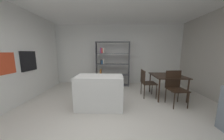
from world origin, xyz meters
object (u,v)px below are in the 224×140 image
(dining_table, at_px, (167,77))
(dining_chair_near, at_px, (175,85))
(dining_chair_island_side, at_px, (146,81))
(kitchen_island, at_px, (100,92))
(built_in_oven, at_px, (29,61))
(open_bookshelf, at_px, (110,63))

(dining_table, height_order, dining_chair_near, dining_chair_near)
(dining_chair_island_side, bearing_deg, kitchen_island, 117.61)
(dining_chair_island_side, bearing_deg, dining_table, -90.95)
(built_in_oven, relative_size, dining_chair_near, 0.63)
(dining_table, xyz_separation_m, dining_chair_island_side, (-0.70, -0.00, -0.12))
(dining_chair_near, bearing_deg, open_bookshelf, 130.53)
(kitchen_island, distance_m, dining_chair_near, 2.15)
(kitchen_island, xyz_separation_m, dining_table, (2.14, 0.79, 0.23))
(built_in_oven, bearing_deg, dining_table, 3.48)
(built_in_oven, bearing_deg, dining_chair_island_side, 4.10)
(dining_table, height_order, dining_chair_island_side, dining_chair_island_side)
(dining_table, relative_size, dining_chair_island_side, 1.09)
(built_in_oven, distance_m, dining_chair_near, 4.47)
(kitchen_island, relative_size, open_bookshelf, 0.64)
(kitchen_island, relative_size, dining_table, 1.25)
(open_bookshelf, relative_size, dining_chair_island_side, 2.13)
(kitchen_island, height_order, dining_table, kitchen_island)
(open_bookshelf, bearing_deg, dining_chair_island_side, -45.42)
(built_in_oven, relative_size, kitchen_island, 0.49)
(kitchen_island, distance_m, open_bookshelf, 2.15)
(built_in_oven, bearing_deg, open_bookshelf, 31.71)
(open_bookshelf, bearing_deg, dining_chair_near, -42.53)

